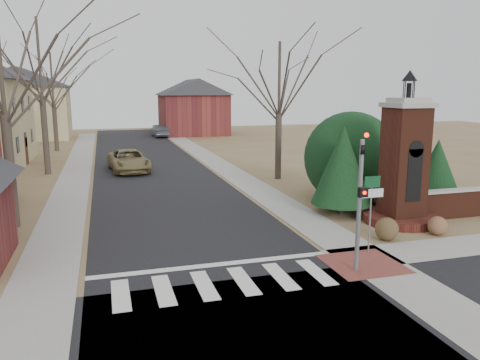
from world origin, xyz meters
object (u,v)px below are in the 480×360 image
object	(u,v)px
traffic_signal_pole	(360,192)
brick_gate_monument	(403,173)
sign_post	(371,199)
pickup_truck	(129,161)
distant_car	(160,131)

from	to	relation	value
traffic_signal_pole	brick_gate_monument	size ratio (longest dim) A/B	0.69
sign_post	brick_gate_monument	xyz separation A→B (m)	(3.41, 3.01, 0.22)
sign_post	pickup_truck	distance (m)	20.93
brick_gate_monument	pickup_truck	xyz separation A→B (m)	(-10.60, 16.61, -1.41)
traffic_signal_pole	sign_post	distance (m)	2.02
pickup_truck	distant_car	size ratio (longest dim) A/B	1.19
traffic_signal_pole	sign_post	size ratio (longest dim) A/B	1.64
traffic_signal_pole	distant_car	world-z (taller)	traffic_signal_pole
distant_car	traffic_signal_pole	bearing A→B (deg)	88.89
pickup_truck	distant_car	distance (m)	24.40
pickup_truck	sign_post	bearing A→B (deg)	-74.37
traffic_signal_pole	distant_car	xyz separation A→B (m)	(-0.90, 44.91, -1.83)
sign_post	distant_car	xyz separation A→B (m)	(-2.19, 43.49, -1.20)
traffic_signal_pole	pickup_truck	bearing A→B (deg)	105.67
traffic_signal_pole	sign_post	bearing A→B (deg)	47.57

